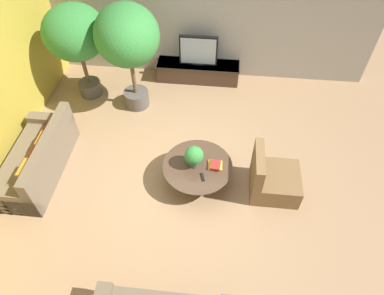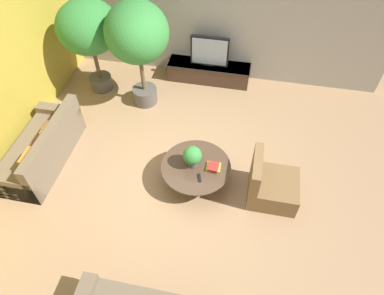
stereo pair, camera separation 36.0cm
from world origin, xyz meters
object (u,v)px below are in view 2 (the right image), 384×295
Objects in this scene: coffee_table at (196,170)px; potted_palm_corner at (137,36)px; potted_palm_tall at (88,30)px; armchair_wicker at (270,185)px; television at (210,51)px; potted_plant_tabletop at (192,156)px; couch_by_wall at (43,149)px; media_console at (209,72)px.

potted_palm_corner is at bearing 127.91° from coffee_table.
armchair_wicker is at bearing -29.79° from potted_palm_tall.
television is at bearing 18.14° from potted_palm_tall.
coffee_table is 0.36m from potted_plant_tabletop.
potted_palm_tall is at bearing -161.86° from television.
potted_plant_tabletop is (2.74, 0.07, 0.37)m from couch_by_wall.
potted_palm_tall is (-2.56, 2.14, 1.13)m from coffee_table.
armchair_wicker reaches higher than media_console.
potted_palm_tall reaches higher than potted_plant_tabletop.
potted_palm_corner is at bearing 54.69° from armchair_wicker.
television is 2.52m from potted_palm_tall.
coffee_table is at bearing -39.89° from potted_palm_tall.
armchair_wicker reaches higher than potted_plant_tabletop.
potted_palm_tall is at bearing 166.79° from potted_palm_corner.
potted_palm_tall is 4.97× the size of potted_plant_tabletop.
media_console is 0.84× the size of potted_palm_corner.
armchair_wicker is 2.12× the size of potted_plant_tabletop.
media_console is 2.93m from potted_plant_tabletop.
coffee_table is 1.26m from armchair_wicker.
potted_palm_corner is (-1.47, 1.89, 1.26)m from coffee_table.
couch_by_wall is at bearing 90.20° from armchair_wicker.
potted_palm_tall is 0.91× the size of potted_palm_corner.
media_console is 0.99× the size of couch_by_wall.
television is 2.90m from potted_plant_tabletop.
potted_palm_tall reaches higher than couch_by_wall.
couch_by_wall reaches higher than coffee_table.
media_console is at bearing 90.00° from television.
couch_by_wall is 0.94× the size of potted_palm_tall.
potted_palm_corner is (1.33, 1.95, 1.27)m from couch_by_wall.
television is 0.70× the size of coffee_table.
television is 2.05× the size of potted_plant_tabletop.
armchair_wicker reaches higher than coffee_table.
television is at bearing 95.05° from coffee_table.
potted_palm_corner is (-1.21, -1.01, 0.80)m from television.
media_console is at bearing 139.37° from couch_by_wall.
potted_plant_tabletop is (0.19, -2.89, 0.43)m from media_console.
coffee_table is 1.37× the size of armchair_wicker.
potted_palm_corner is (-2.73, 1.93, 1.29)m from armchair_wicker.
media_console is at bearing 95.05° from coffee_table.
potted_palm_tall is (-3.82, 2.19, 1.16)m from armchair_wicker.
armchair_wicker is at bearing 90.20° from couch_by_wall.
coffee_table is 2.80m from couch_by_wall.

